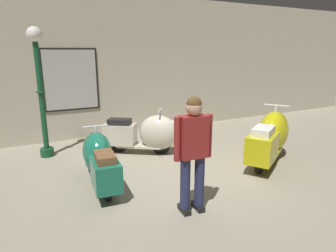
{
  "coord_description": "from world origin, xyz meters",
  "views": [
    {
      "loc": [
        -2.54,
        -4.28,
        2.22
      ],
      "look_at": [
        -0.02,
        0.75,
        0.78
      ],
      "focal_mm": 31.29,
      "sensor_mm": 36.0,
      "label": 1
    }
  ],
  "objects_px": {
    "scooter_1": "(147,134)",
    "visitor_0": "(193,148)",
    "scooter_2": "(270,137)",
    "lamppost": "(40,84)",
    "scooter_0": "(100,159)"
  },
  "relations": [
    {
      "from": "scooter_0",
      "to": "visitor_0",
      "type": "relative_size",
      "value": 0.97
    },
    {
      "from": "lamppost",
      "to": "scooter_2",
      "type": "bearing_deg",
      "value": -29.8
    },
    {
      "from": "lamppost",
      "to": "scooter_1",
      "type": "bearing_deg",
      "value": -22.19
    },
    {
      "from": "scooter_0",
      "to": "visitor_0",
      "type": "xyz_separation_m",
      "value": [
        0.93,
        -1.49,
        0.52
      ]
    },
    {
      "from": "scooter_1",
      "to": "scooter_2",
      "type": "height_order",
      "value": "scooter_2"
    },
    {
      "from": "scooter_0",
      "to": "lamppost",
      "type": "xyz_separation_m",
      "value": [
        -0.71,
        1.87,
        1.13
      ]
    },
    {
      "from": "scooter_2",
      "to": "visitor_0",
      "type": "height_order",
      "value": "visitor_0"
    },
    {
      "from": "scooter_0",
      "to": "visitor_0",
      "type": "distance_m",
      "value": 1.84
    },
    {
      "from": "scooter_0",
      "to": "scooter_1",
      "type": "xyz_separation_m",
      "value": [
        1.3,
        1.05,
        0.02
      ]
    },
    {
      "from": "lamppost",
      "to": "visitor_0",
      "type": "distance_m",
      "value": 3.79
    },
    {
      "from": "scooter_0",
      "to": "scooter_2",
      "type": "relative_size",
      "value": 0.87
    },
    {
      "from": "scooter_1",
      "to": "lamppost",
      "type": "relative_size",
      "value": 0.6
    },
    {
      "from": "scooter_2",
      "to": "scooter_1",
      "type": "bearing_deg",
      "value": 111.28
    },
    {
      "from": "scooter_0",
      "to": "scooter_1",
      "type": "height_order",
      "value": "scooter_1"
    },
    {
      "from": "scooter_1",
      "to": "visitor_0",
      "type": "height_order",
      "value": "visitor_0"
    }
  ]
}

